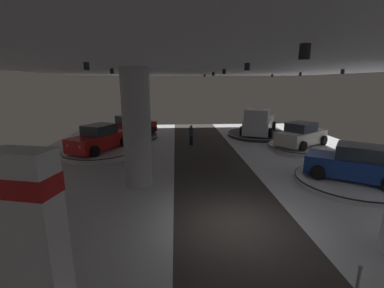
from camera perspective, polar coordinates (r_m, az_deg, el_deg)
ground at (r=9.76m, az=9.59°, el=-17.02°), size 24.00×44.00×0.06m
ceiling_with_spotlights at (r=8.45m, az=11.13°, el=17.65°), size 24.00×44.00×0.39m
column_left at (r=12.54m, az=-11.84°, el=3.32°), size 1.32×1.32×5.50m
brand_sign_pylon at (r=5.94m, az=-31.04°, el=-18.32°), size 1.38×0.92×3.78m
display_platform_deep_left at (r=23.72m, az=-12.92°, el=1.65°), size 4.54×4.54×0.31m
display_car_deep_left at (r=23.54m, az=-13.10°, el=3.79°), size 4.36×4.10×1.71m
display_platform_far_right at (r=21.04m, az=22.41°, el=-0.57°), size 4.69×4.69×0.29m
display_car_far_right at (r=20.83m, az=22.58°, el=1.80°), size 4.48×3.86×1.71m
display_platform_mid_right at (r=15.18m, az=31.23°, el=-6.84°), size 5.23×5.23×0.25m
display_car_mid_right at (r=14.93m, az=31.75°, el=-3.70°), size 4.46×3.93×1.71m
display_platform_far_left at (r=18.95m, az=-19.41°, el=-1.66°), size 4.74×4.74×0.36m
display_car_far_left at (r=18.76m, az=-19.56°, el=1.10°), size 3.58×4.56×1.71m
display_platform_deep_right at (r=24.83m, az=14.22°, el=2.06°), size 5.68×5.68×0.29m
pickup_truck_deep_right at (r=24.34m, az=14.26°, el=4.38°), size 4.31×5.69×2.30m
visitor_walking_near at (r=20.40m, az=-0.19°, el=2.19°), size 0.32×0.32×1.59m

